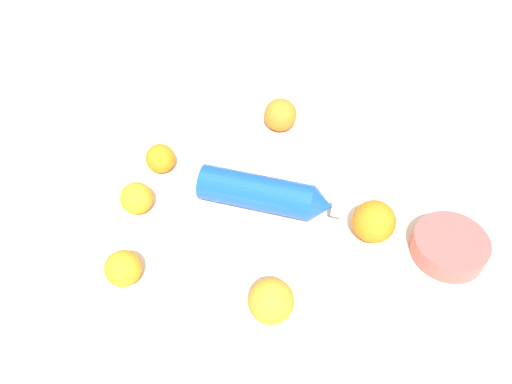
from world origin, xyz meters
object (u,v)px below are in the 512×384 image
orange_1 (271,301)px  orange_2 (137,200)px  water_bottle (267,194)px  ceramic_bowl (449,246)px  orange_4 (123,268)px  orange_0 (374,222)px  orange_5 (161,159)px  orange_3 (280,115)px

orange_1 → orange_2: orange_1 is taller
water_bottle → orange_1: (0.04, 0.24, 0.00)m
orange_2 → ceramic_bowl: orange_2 is taller
ceramic_bowl → orange_1: bearing=9.3°
orange_4 → ceramic_bowl: size_ratio=0.48×
orange_0 → orange_5: 0.47m
water_bottle → orange_4: bearing=-130.8°
orange_1 → orange_3: size_ratio=1.04×
orange_2 → orange_4: bearing=79.2°
orange_2 → orange_4: same height
orange_4 → orange_3: bearing=-136.1°
orange_2 → orange_4: 0.16m
water_bottle → orange_0: orange_0 is taller
water_bottle → orange_4: water_bottle is taller
orange_5 → orange_1: bearing=112.3°
orange_2 → orange_5: 0.13m
orange_5 → orange_4: bearing=72.5°
orange_2 → orange_3: size_ratio=0.86×
orange_2 → orange_3: (-0.34, -0.20, 0.01)m
orange_3 → orange_5: size_ratio=1.20×
orange_5 → ceramic_bowl: (-0.52, 0.33, -0.01)m
water_bottle → orange_1: orange_1 is taller
water_bottle → ceramic_bowl: (-0.32, 0.18, -0.02)m
water_bottle → ceramic_bowl: size_ratio=2.05×
orange_0 → orange_3: (0.10, -0.35, -0.00)m
orange_2 → ceramic_bowl: bearing=158.9°
water_bottle → orange_2: water_bottle is taller
orange_3 → orange_4: 0.52m
orange_0 → orange_5: orange_0 is taller
orange_4 → water_bottle: bearing=-157.2°
water_bottle → orange_0: size_ratio=3.47×
orange_5 → ceramic_bowl: size_ratio=0.45×
orange_1 → orange_4: size_ratio=1.20×
orange_3 → orange_4: (0.37, 0.36, -0.01)m
water_bottle → orange_5: 0.25m
orange_1 → orange_5: 0.43m
orange_2 → orange_5: size_ratio=1.03×
water_bottle → orange_0: 0.22m
water_bottle → ceramic_bowl: bearing=-3.8°
water_bottle → orange_5: size_ratio=4.52×
orange_2 → orange_4: (0.03, 0.16, 0.00)m
orange_1 → orange_3: bearing=-104.8°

